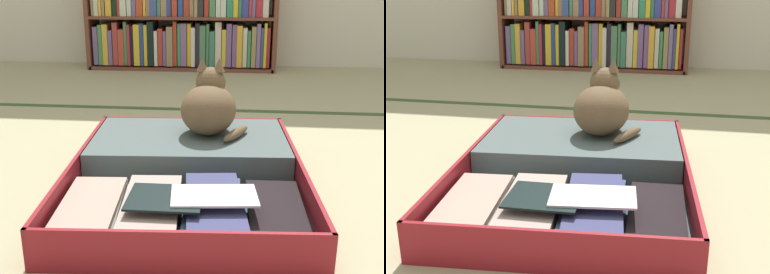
% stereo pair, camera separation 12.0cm
% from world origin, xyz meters
% --- Properties ---
extents(ground_plane, '(10.00, 10.00, 0.00)m').
position_xyz_m(ground_plane, '(0.00, 0.00, 0.00)').
color(ground_plane, tan).
extents(tatami_border, '(4.80, 0.05, 0.00)m').
position_xyz_m(tatami_border, '(0.00, 1.10, 0.00)').
color(tatami_border, '#3A522B').
rests_on(tatami_border, ground_plane).
extents(bookshelf, '(1.34, 0.28, 0.73)m').
position_xyz_m(bookshelf, '(-0.38, 2.24, 0.35)').
color(bookshelf, brown).
rests_on(bookshelf, ground_plane).
extents(open_suitcase, '(0.77, 0.96, 0.11)m').
position_xyz_m(open_suitcase, '(-0.12, 0.19, 0.05)').
color(open_suitcase, maroon).
rests_on(open_suitcase, ground_plane).
extents(black_cat, '(0.26, 0.26, 0.26)m').
position_xyz_m(black_cat, '(-0.06, 0.39, 0.21)').
color(black_cat, brown).
rests_on(black_cat, open_suitcase).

